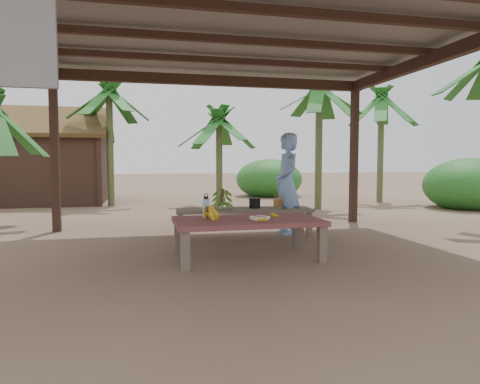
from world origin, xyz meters
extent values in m
plane|color=brown|center=(0.00, 0.00, 0.00)|extent=(80.00, 80.00, 0.00)
cube|color=black|center=(-2.80, 2.30, 1.35)|extent=(0.13, 0.13, 2.70)
cube|color=black|center=(2.80, 2.30, 1.35)|extent=(0.13, 0.13, 2.70)
cube|color=black|center=(0.00, 2.30, 2.70)|extent=(5.80, 0.14, 0.18)
cube|color=black|center=(-2.80, 0.00, 2.70)|extent=(0.14, 4.80, 0.18)
cube|color=black|center=(2.80, 0.00, 2.70)|extent=(0.14, 4.80, 0.18)
cube|color=slate|center=(0.00, 0.00, 2.92)|extent=(6.60, 5.60, 0.06)
cube|color=slate|center=(-2.10, -2.30, 2.15)|extent=(0.45, 0.05, 0.85)
cube|color=brown|center=(-0.86, -0.87, 0.22)|extent=(0.10, 0.10, 0.44)
cube|color=brown|center=(0.78, -0.84, 0.22)|extent=(0.10, 0.10, 0.44)
cube|color=brown|center=(-0.88, -0.03, 0.22)|extent=(0.10, 0.10, 0.44)
cube|color=brown|center=(0.76, 0.00, 0.22)|extent=(0.10, 0.10, 0.44)
cube|color=maroon|center=(-0.05, -0.44, 0.47)|extent=(1.82, 1.03, 0.06)
cube|color=brown|center=(-0.76, 1.01, 0.20)|extent=(0.09, 0.09, 0.40)
cube|color=brown|center=(1.30, 0.87, 0.20)|extent=(0.09, 0.09, 0.40)
cube|color=brown|center=(-0.73, 1.47, 0.20)|extent=(0.09, 0.09, 0.40)
cube|color=brown|center=(1.33, 1.33, 0.20)|extent=(0.09, 0.09, 0.40)
cube|color=brown|center=(0.28, 1.17, 0.42)|extent=(2.24, 0.75, 0.05)
cylinder|color=white|center=(0.09, -0.53, 0.51)|extent=(0.23, 0.23, 0.01)
cylinder|color=white|center=(0.09, -0.53, 0.52)|extent=(0.25, 0.25, 0.02)
cube|color=brown|center=(0.09, -0.53, 0.53)|extent=(0.14, 0.11, 0.02)
ellipsoid|color=yellow|center=(0.07, -0.74, 0.52)|extent=(0.16, 0.11, 0.04)
ellipsoid|color=yellow|center=(0.34, -0.32, 0.52)|extent=(0.11, 0.14, 0.04)
cylinder|color=#45AAD8|center=(-0.53, -0.20, 0.62)|extent=(0.08, 0.08, 0.24)
cylinder|color=black|center=(-0.53, -0.20, 0.75)|extent=(0.06, 0.06, 0.03)
torus|color=black|center=(-0.53, -0.20, 0.78)|extent=(0.05, 0.01, 0.05)
cylinder|color=black|center=(0.47, 1.21, 0.53)|extent=(0.18, 0.18, 0.16)
imported|color=#7297D8|center=(1.02, 1.19, 0.85)|extent=(0.42, 0.62, 1.69)
cube|color=black|center=(-4.50, 8.00, 1.00)|extent=(4.00, 3.00, 2.00)
cube|color=brown|center=(-4.50, 7.15, 2.35)|extent=(4.40, 1.73, 1.00)
cube|color=brown|center=(-4.50, 8.85, 2.35)|extent=(4.40, 1.73, 1.00)
cylinder|color=#596638|center=(3.03, 4.63, 1.56)|extent=(0.18, 0.18, 3.11)
cylinder|color=#596638|center=(0.73, 6.22, 1.22)|extent=(0.18, 0.18, 2.43)
cylinder|color=#596638|center=(-2.22, 6.69, 1.60)|extent=(0.18, 0.18, 3.19)
cylinder|color=#596638|center=(5.61, 6.06, 1.57)|extent=(0.18, 0.18, 3.14)
camera|label=1|loc=(-1.28, -5.58, 1.20)|focal=32.00mm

